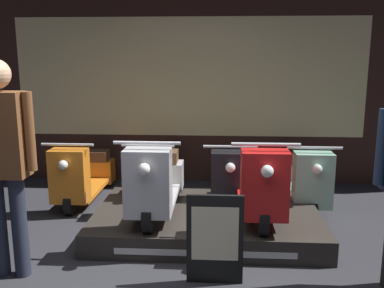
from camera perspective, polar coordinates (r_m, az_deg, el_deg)
The scene contains 10 objects.
shop_wall_back at distance 6.28m, azimuth -0.36°, elevation 9.32°, with size 9.16×0.09×3.20m.
display_platform at distance 4.67m, azimuth 2.01°, elevation -10.18°, with size 2.37×1.52×0.23m.
scooter_display_left at distance 4.51m, azimuth -4.78°, elevation -5.00°, with size 0.61×1.57×0.86m.
scooter_display_right at distance 4.49m, azimuth 8.87°, elevation -5.20°, with size 0.61×1.57×0.86m.
scooter_backrow_0 at distance 5.76m, azimuth -14.22°, elevation -4.07°, with size 0.61×1.57×0.86m.
scooter_backrow_1 at distance 5.55m, azimuth -4.90°, elevation -4.35°, with size 0.61×1.57×0.86m.
scooter_backrow_2 at distance 5.49m, azimuth 4.89°, elevation -4.52°, with size 0.61×1.57×0.86m.
scooter_backrow_3 at distance 5.60m, azimuth 14.59°, elevation -4.56°, with size 0.61×1.57×0.86m.
person_left_browsing at distance 3.81m, azimuth -23.96°, elevation -1.02°, with size 0.56×0.24×1.83m.
price_sign_board at distance 3.58m, azimuth 3.07°, elevation -12.54°, with size 0.47×0.04×0.76m.
Camera 1 is at (0.43, -3.14, 1.85)m, focal length 40.00 mm.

